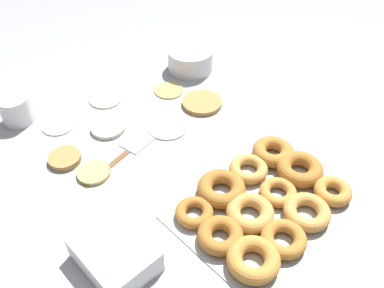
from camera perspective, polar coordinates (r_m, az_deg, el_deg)
ground_plane at (r=1.12m, az=-4.03°, el=1.21°), size 3.00×3.00×0.00m
pancake_0 at (r=1.04m, az=-13.63°, el=-3.93°), size 0.08×0.08×0.01m
pancake_1 at (r=1.28m, az=-3.25°, el=7.59°), size 0.09×0.09×0.01m
pancake_2 at (r=1.16m, az=-11.70°, el=2.26°), size 0.10×0.10×0.01m
pancake_3 at (r=1.14m, az=-3.45°, el=2.56°), size 0.12×0.12×0.01m
pancake_4 at (r=1.27m, az=-12.04°, el=6.31°), size 0.10×0.10×0.01m
pancake_5 at (r=1.09m, az=-17.44°, el=-1.95°), size 0.08×0.08×0.02m
pancake_6 at (r=1.21m, az=-18.26°, el=2.60°), size 0.09×0.09×0.01m
pancake_7 at (r=1.22m, az=1.42°, el=5.81°), size 0.12×0.12×0.01m
donut_tray at (r=0.95m, az=10.13°, el=-7.79°), size 0.40×0.29×0.04m
batter_bowl at (r=1.37m, az=-0.24°, el=11.76°), size 0.15×0.15×0.07m
container_stack at (r=0.85m, az=-10.79°, el=-15.02°), size 0.12×0.16×0.06m
paper_cup at (r=1.24m, az=-23.47°, el=4.44°), size 0.09×0.09×0.08m
spatula at (r=1.10m, az=-7.97°, el=0.11°), size 0.28×0.09×0.01m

